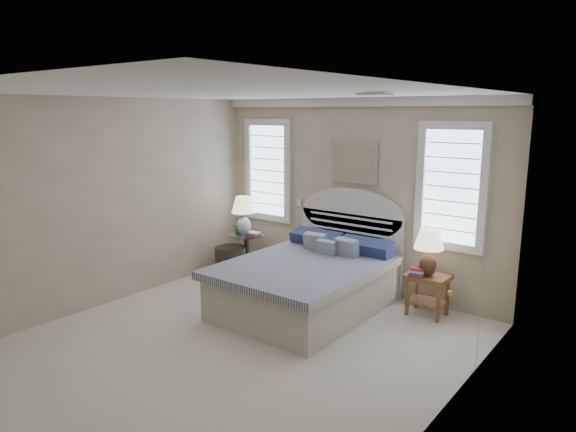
{
  "coord_description": "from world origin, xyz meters",
  "views": [
    {
      "loc": [
        3.64,
        -3.73,
        2.52
      ],
      "look_at": [
        -0.02,
        1.0,
        1.29
      ],
      "focal_mm": 32.0,
      "sensor_mm": 36.0,
      "label": 1
    }
  ],
  "objects_px": {
    "bed": "(311,279)",
    "lamp_left": "(244,211)",
    "floor_pot": "(231,261)",
    "nightstand_right": "(428,286)",
    "side_table_left": "(247,249)",
    "lamp_right": "(429,247)"
  },
  "relations": [
    {
      "from": "bed",
      "to": "lamp_left",
      "type": "distance_m",
      "value": 1.86
    },
    {
      "from": "nightstand_right",
      "to": "floor_pot",
      "type": "bearing_deg",
      "value": -174.31
    },
    {
      "from": "nightstand_right",
      "to": "floor_pot",
      "type": "height_order",
      "value": "nightstand_right"
    },
    {
      "from": "lamp_left",
      "to": "floor_pot",
      "type": "bearing_deg",
      "value": -130.12
    },
    {
      "from": "side_table_left",
      "to": "floor_pot",
      "type": "height_order",
      "value": "side_table_left"
    },
    {
      "from": "floor_pot",
      "to": "side_table_left",
      "type": "bearing_deg",
      "value": 53.65
    },
    {
      "from": "lamp_left",
      "to": "lamp_right",
      "type": "height_order",
      "value": "lamp_left"
    },
    {
      "from": "bed",
      "to": "floor_pot",
      "type": "bearing_deg",
      "value": 168.02
    },
    {
      "from": "bed",
      "to": "lamp_left",
      "type": "xyz_separation_m",
      "value": [
        -1.66,
        0.55,
        0.61
      ]
    },
    {
      "from": "lamp_left",
      "to": "lamp_right",
      "type": "relative_size",
      "value": 1.02
    },
    {
      "from": "floor_pot",
      "to": "nightstand_right",
      "type": "bearing_deg",
      "value": 5.69
    },
    {
      "from": "bed",
      "to": "side_table_left",
      "type": "xyz_separation_m",
      "value": [
        -1.65,
        0.59,
        0.0
      ]
    },
    {
      "from": "side_table_left",
      "to": "lamp_left",
      "type": "xyz_separation_m",
      "value": [
        -0.01,
        -0.04,
        0.61
      ]
    },
    {
      "from": "floor_pot",
      "to": "lamp_left",
      "type": "xyz_separation_m",
      "value": [
        0.14,
        0.17,
        0.78
      ]
    },
    {
      "from": "bed",
      "to": "lamp_right",
      "type": "xyz_separation_m",
      "value": [
        1.3,
        0.64,
        0.51
      ]
    },
    {
      "from": "bed",
      "to": "floor_pot",
      "type": "distance_m",
      "value": 1.85
    },
    {
      "from": "side_table_left",
      "to": "nightstand_right",
      "type": "xyz_separation_m",
      "value": [
        2.95,
        0.1,
        -0.0
      ]
    },
    {
      "from": "bed",
      "to": "floor_pot",
      "type": "xyz_separation_m",
      "value": [
        -1.8,
        0.38,
        -0.17
      ]
    },
    {
      "from": "nightstand_right",
      "to": "lamp_left",
      "type": "bearing_deg",
      "value": -177.23
    },
    {
      "from": "lamp_right",
      "to": "bed",
      "type": "bearing_deg",
      "value": -153.69
    },
    {
      "from": "bed",
      "to": "nightstand_right",
      "type": "distance_m",
      "value": 1.47
    },
    {
      "from": "lamp_right",
      "to": "floor_pot",
      "type": "bearing_deg",
      "value": -175.19
    }
  ]
}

